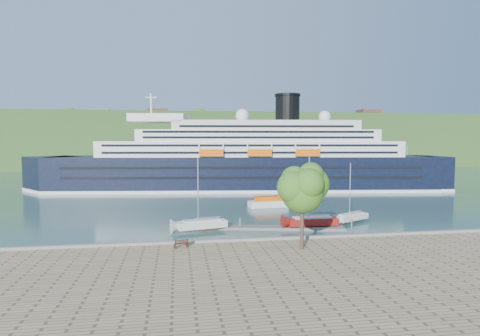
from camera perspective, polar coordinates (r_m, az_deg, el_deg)
name	(u,v)px	position (r m, az deg, el deg)	size (l,w,h in m)	color
ground	(283,248)	(46.72, 6.10, -11.19)	(400.00, 400.00, 0.00)	#335A56
far_hillside	(202,140)	(188.89, -5.39, 3.92)	(400.00, 50.00, 24.00)	#274E1F
quay_coping	(283,238)	(46.24, 6.17, -9.87)	(220.00, 0.50, 0.30)	slate
cruise_ship	(242,142)	(97.88, 0.33, 3.71)	(104.44, 15.21, 23.45)	black
park_bench	(181,243)	(42.95, -8.42, -10.52)	(1.51, 0.62, 0.97)	#401E12
promenade_tree	(302,203)	(41.53, 8.83, -4.89)	(5.84, 5.84, 9.67)	#2D641A
floating_pontoon	(282,228)	(55.79, 5.93, -8.48)	(17.07, 2.09, 0.38)	gray
sailboat_white_near	(202,196)	(53.60, -5.46, -4.03)	(7.35, 2.04, 9.50)	silver
sailboat_red	(313,193)	(56.02, 10.28, -3.55)	(7.63, 2.12, 9.85)	maroon
sailboat_white_far	(352,194)	(61.27, 15.62, -3.63)	(6.56, 1.82, 8.48)	silver
tender_launch	(268,202)	(73.63, 4.00, -4.78)	(7.22, 2.47, 2.00)	#E95F0D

